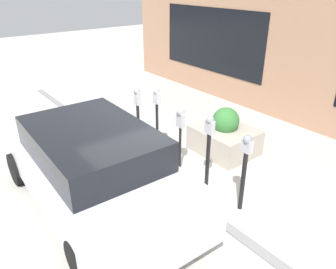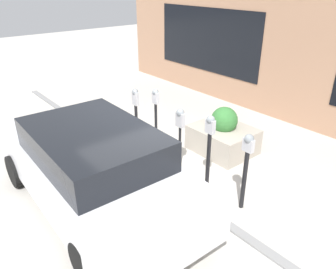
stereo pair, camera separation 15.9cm
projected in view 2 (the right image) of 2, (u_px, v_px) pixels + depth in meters
The scene contains 10 objects.
ground_plane at pixel (163, 177), 6.60m from camera, with size 40.00×40.00×0.00m, color beige.
curb_strip at pixel (160, 178), 6.55m from camera, with size 14.25×0.16×0.04m.
building_facade at pixel (297, 62), 8.45m from camera, with size 14.25×0.17×3.30m.
parking_meter_nearest at pixel (247, 160), 5.34m from camera, with size 0.19×0.16×1.41m.
parking_meter_second at pixel (209, 141), 5.85m from camera, with size 0.18×0.15×1.49m.
parking_meter_middle at pixel (180, 125), 6.39m from camera, with size 0.19×0.16×1.37m.
parking_meter_fourth at pixel (156, 110), 7.01m from camera, with size 0.16×0.13×1.54m.
parking_meter_farthest at pixel (136, 107), 7.62m from camera, with size 0.17×0.15×1.35m.
planter_box at pixel (223, 136), 7.45m from camera, with size 1.34×1.13×1.07m.
parked_car_front at pixel (92, 165), 5.50m from camera, with size 4.69×1.98×1.51m.
Camera 2 is at (-4.37, 3.47, 3.64)m, focal length 35.00 mm.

